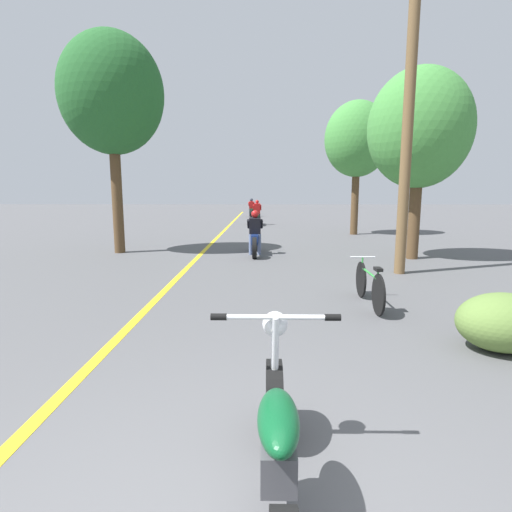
# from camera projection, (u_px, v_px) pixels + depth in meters

# --- Properties ---
(lane_stripe_center) EXTENTS (0.14, 48.00, 0.01)m
(lane_stripe_center) POSITION_uv_depth(u_px,v_px,m) (210.00, 245.00, 14.23)
(lane_stripe_center) COLOR yellow
(lane_stripe_center) RESTS_ON ground
(utility_pole) EXTENTS (1.10, 0.24, 6.75)m
(utility_pole) POSITION_uv_depth(u_px,v_px,m) (408.00, 119.00, 8.77)
(utility_pole) COLOR brown
(utility_pole) RESTS_ON ground
(roadside_tree_right_near) EXTENTS (2.80, 2.52, 5.19)m
(roadside_tree_right_near) POSITION_uv_depth(u_px,v_px,m) (420.00, 129.00, 10.82)
(roadside_tree_right_near) COLOR #513A23
(roadside_tree_right_near) RESTS_ON ground
(roadside_tree_right_far) EXTENTS (2.81, 2.53, 5.76)m
(roadside_tree_right_far) POSITION_uv_depth(u_px,v_px,m) (357.00, 140.00, 17.24)
(roadside_tree_right_far) COLOR #513A23
(roadside_tree_right_far) RESTS_ON ground
(roadside_tree_left) EXTENTS (3.07, 2.76, 6.52)m
(roadside_tree_left) POSITION_uv_depth(u_px,v_px,m) (112.00, 95.00, 11.78)
(roadside_tree_left) COLOR #513A23
(roadside_tree_left) RESTS_ON ground
(roadside_bush) EXTENTS (1.10, 0.88, 0.70)m
(roadside_bush) POSITION_uv_depth(u_px,v_px,m) (504.00, 322.00, 4.73)
(roadside_bush) COLOR #5B7A38
(roadside_bush) RESTS_ON ground
(motorcycle_foreground) EXTENTS (0.90, 2.11, 1.05)m
(motorcycle_foreground) POSITION_uv_depth(u_px,v_px,m) (278.00, 445.00, 2.34)
(motorcycle_foreground) COLOR black
(motorcycle_foreground) RESTS_ON ground
(motorcycle_rider_lead) EXTENTS (0.50, 2.13, 1.34)m
(motorcycle_rider_lead) POSITION_uv_depth(u_px,v_px,m) (255.00, 238.00, 12.04)
(motorcycle_rider_lead) COLOR black
(motorcycle_rider_lead) RESTS_ON ground
(motorcycle_rider_mid) EXTENTS (0.50, 2.15, 1.43)m
(motorcycle_rider_mid) POSITION_uv_depth(u_px,v_px,m) (257.00, 216.00, 22.87)
(motorcycle_rider_mid) COLOR black
(motorcycle_rider_mid) RESTS_ON ground
(motorcycle_rider_far) EXTENTS (0.50, 2.01, 1.40)m
(motorcycle_rider_far) POSITION_uv_depth(u_px,v_px,m) (251.00, 210.00, 30.80)
(motorcycle_rider_far) COLOR black
(motorcycle_rider_far) RESTS_ON ground
(bicycle_parked) EXTENTS (0.44, 1.74, 0.75)m
(bicycle_parked) POSITION_uv_depth(u_px,v_px,m) (369.00, 285.00, 6.64)
(bicycle_parked) COLOR black
(bicycle_parked) RESTS_ON ground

